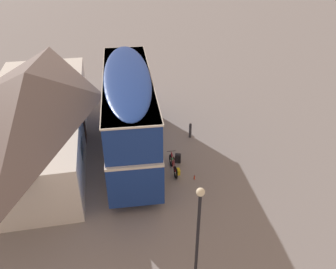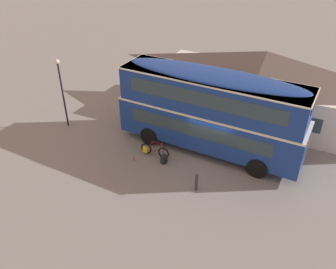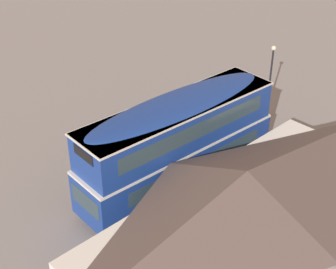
# 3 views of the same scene
# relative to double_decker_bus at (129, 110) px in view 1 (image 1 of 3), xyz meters

# --- Properties ---
(ground_plane) EXTENTS (120.00, 120.00, 0.00)m
(ground_plane) POSITION_rel_double_decker_bus_xyz_m (0.40, -0.64, -2.64)
(ground_plane) COLOR gray
(double_decker_bus) EXTENTS (10.71, 3.35, 4.79)m
(double_decker_bus) POSITION_rel_double_decker_bus_xyz_m (0.00, 0.00, 0.00)
(double_decker_bus) COLOR black
(double_decker_bus) RESTS_ON ground
(touring_bicycle) EXTENTS (1.77, 0.46, 1.00)m
(touring_bicycle) POSITION_rel_double_decker_bus_xyz_m (-2.60, -1.91, -2.27)
(touring_bicycle) COLOR black
(touring_bicycle) RESTS_ON ground
(backpack_on_ground) EXTENTS (0.36, 0.38, 0.56)m
(backpack_on_ground) POSITION_rel_double_decker_bus_xyz_m (-1.76, -2.34, -2.36)
(backpack_on_ground) COLOR black
(backpack_on_ground) RESTS_ON ground
(water_bottle_red_squeeze) EXTENTS (0.07, 0.07, 0.22)m
(water_bottle_red_squeeze) POSITION_rel_double_decker_bus_xyz_m (-3.40, -2.82, -2.54)
(water_bottle_red_squeeze) COLOR #D84C33
(water_bottle_red_squeeze) RESTS_ON ground
(pub_building) EXTENTS (14.59, 6.19, 4.53)m
(pub_building) POSITION_rel_double_decker_bus_xyz_m (1.86, 5.27, -0.33)
(pub_building) COLOR silver
(pub_building) RESTS_ON ground
(street_lamp) EXTENTS (0.28, 0.28, 4.50)m
(street_lamp) POSITION_rel_double_decker_bus_xyz_m (-9.19, -1.14, 0.15)
(street_lamp) COLOR black
(street_lamp) RESTS_ON ground
(kerb_bollard) EXTENTS (0.16, 0.16, 0.97)m
(kerb_bollard) POSITION_rel_double_decker_bus_xyz_m (0.63, -3.72, -2.15)
(kerb_bollard) COLOR #333338
(kerb_bollard) RESTS_ON ground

